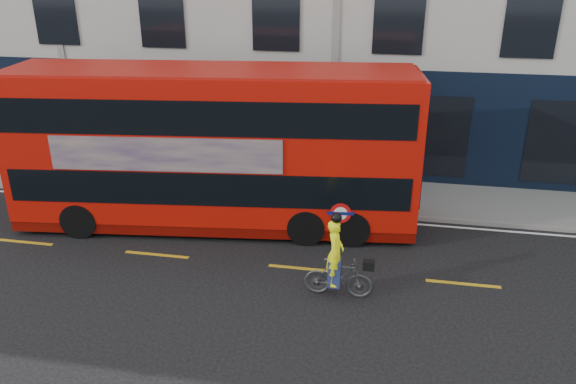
# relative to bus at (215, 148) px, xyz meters

# --- Properties ---
(ground) EXTENTS (120.00, 120.00, 0.00)m
(ground) POSITION_rel_bus_xyz_m (2.92, -3.72, -2.38)
(ground) COLOR black
(ground) RESTS_ON ground
(pavement) EXTENTS (60.00, 3.00, 0.12)m
(pavement) POSITION_rel_bus_xyz_m (2.92, 2.78, -2.32)
(pavement) COLOR slate
(pavement) RESTS_ON ground
(kerb) EXTENTS (60.00, 0.12, 0.13)m
(kerb) POSITION_rel_bus_xyz_m (2.92, 1.28, -2.31)
(kerb) COLOR slate
(kerb) RESTS_ON ground
(road_edge_line) EXTENTS (58.00, 0.10, 0.01)m
(road_edge_line) POSITION_rel_bus_xyz_m (2.92, 0.98, -2.38)
(road_edge_line) COLOR silver
(road_edge_line) RESTS_ON ground
(lane_dashes) EXTENTS (58.00, 0.12, 0.01)m
(lane_dashes) POSITION_rel_bus_xyz_m (2.92, -2.22, -2.38)
(lane_dashes) COLOR #C09216
(lane_dashes) RESTS_ON ground
(bus) EXTENTS (11.72, 3.91, 4.64)m
(bus) POSITION_rel_bus_xyz_m (0.00, 0.00, 0.00)
(bus) COLOR red
(bus) RESTS_ON ground
(cyclist) EXTENTS (1.64, 0.59, 2.16)m
(cyclist) POSITION_rel_bus_xyz_m (3.90, -3.29, -1.66)
(cyclist) COLOR #404244
(cyclist) RESTS_ON ground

